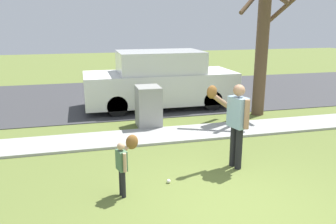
# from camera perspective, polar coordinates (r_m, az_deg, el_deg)

# --- Properties ---
(ground_plane) EXTENTS (48.00, 48.00, 0.00)m
(ground_plane) POSITION_cam_1_polar(r_m,az_deg,el_deg) (8.77, 1.10, -4.11)
(ground_plane) COLOR olive
(sidewalk_strip) EXTENTS (36.00, 1.20, 0.06)m
(sidewalk_strip) POSITION_cam_1_polar(r_m,az_deg,el_deg) (8.85, 0.93, -3.73)
(sidewalk_strip) COLOR #A3A39E
(sidewalk_strip) RESTS_ON ground
(road_surface) EXTENTS (36.00, 6.80, 0.02)m
(road_surface) POSITION_cam_1_polar(r_m,az_deg,el_deg) (13.58, -4.62, 2.79)
(road_surface) COLOR #38383A
(road_surface) RESTS_ON ground
(person_adult) EXTENTS (0.79, 0.59, 1.69)m
(person_adult) POSITION_cam_1_polar(r_m,az_deg,el_deg) (6.80, 11.13, -0.91)
(person_adult) COLOR black
(person_adult) RESTS_ON ground
(person_child) EXTENTS (0.43, 0.47, 1.01)m
(person_child) POSITION_cam_1_polar(r_m,az_deg,el_deg) (5.80, -7.16, -7.60)
(person_child) COLOR black
(person_child) RESTS_ON ground
(baseball) EXTENTS (0.07, 0.07, 0.07)m
(baseball) POSITION_cam_1_polar(r_m,az_deg,el_deg) (6.38, 0.10, -11.41)
(baseball) COLOR white
(baseball) RESTS_ON ground
(utility_cabinet) EXTENTS (0.64, 0.76, 1.13)m
(utility_cabinet) POSITION_cam_1_polar(r_m,az_deg,el_deg) (9.48, -3.27, 0.90)
(utility_cabinet) COLOR gray
(utility_cabinet) RESTS_ON ground
(street_tree_near) EXTENTS (1.84, 1.88, 4.73)m
(street_tree_near) POSITION_cam_1_polar(r_m,az_deg,el_deg) (10.82, 15.54, 12.64)
(street_tree_near) COLOR brown
(street_tree_near) RESTS_ON ground
(parked_van_white) EXTENTS (5.00, 1.95, 1.88)m
(parked_van_white) POSITION_cam_1_polar(r_m,az_deg,el_deg) (11.56, -1.34, 5.20)
(parked_van_white) COLOR silver
(parked_van_white) RESTS_ON road_surface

